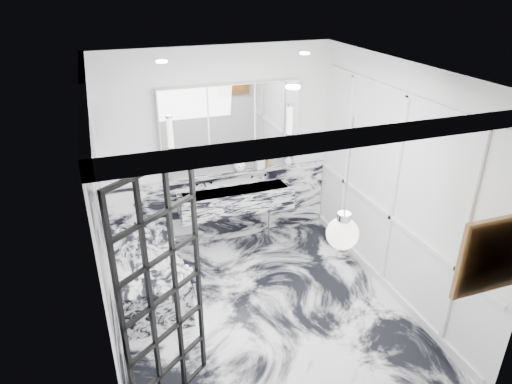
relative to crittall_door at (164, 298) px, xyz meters
name	(u,v)px	position (x,y,z in m)	size (l,w,h in m)	color
floor	(264,314)	(1.19, 0.78, -1.15)	(3.60, 3.60, 0.00)	silver
ceiling	(266,71)	(1.19, 0.78, 1.65)	(3.60, 3.60, 0.00)	white
wall_back	(219,150)	(1.19, 2.58, 0.25)	(3.60, 3.60, 0.00)	white
wall_front	(355,321)	(1.19, -1.02, 0.25)	(3.60, 3.60, 0.00)	white
wall_left	(104,235)	(-0.41, 0.78, 0.25)	(3.60, 3.60, 0.00)	white
wall_right	(396,186)	(2.79, 0.78, 0.25)	(3.60, 3.60, 0.00)	white
marble_clad_back	(222,208)	(1.19, 2.56, -0.63)	(3.18, 0.05, 1.05)	silver
marble_clad_left	(106,240)	(-0.40, 0.78, 0.19)	(0.02, 3.56, 2.68)	silver
panel_molding	(394,195)	(2.77, 0.78, 0.15)	(0.03, 3.40, 2.30)	white
soap_bottle_a	(262,160)	(1.79, 2.49, 0.05)	(0.09, 0.09, 0.23)	#8C5919
soap_bottle_b	(259,163)	(1.73, 2.49, 0.02)	(0.08, 0.08, 0.17)	#4C4C51
soap_bottle_c	(288,160)	(2.19, 2.49, 0.01)	(0.12, 0.12, 0.15)	silver
face_pot	(240,166)	(1.45, 2.49, 0.01)	(0.17, 0.17, 0.17)	white
amber_bottle	(268,164)	(1.87, 2.49, -0.01)	(0.04, 0.04, 0.10)	#8C5919
flower_vase	(187,281)	(0.34, 0.88, -0.54)	(0.08, 0.08, 0.12)	silver
crittall_door	(164,298)	(0.00, 0.00, 0.00)	(0.88, 0.04, 2.31)	black
artwork	(494,255)	(2.39, -0.98, 0.50)	(0.56, 0.05, 0.56)	#C87214
pendant_light	(342,234)	(1.28, -0.61, 0.71)	(0.24, 0.24, 0.24)	white
trough_sink	(236,200)	(1.34, 2.34, -0.42)	(1.60, 0.45, 0.30)	silver
ledge	(232,173)	(1.34, 2.50, -0.08)	(1.90, 0.14, 0.04)	silver
subway_tile	(230,163)	(1.34, 2.57, 0.05)	(1.90, 0.03, 0.23)	white
mirror_cabinet	(230,121)	(1.34, 2.51, 0.67)	(1.90, 0.16, 1.00)	white
sconce_left	(170,133)	(0.52, 2.41, 0.63)	(0.07, 0.07, 0.40)	white
sconce_right	(290,120)	(2.16, 2.41, 0.63)	(0.07, 0.07, 0.40)	white
bathtub	(149,272)	(0.01, 1.68, -0.88)	(0.75, 1.65, 0.55)	silver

